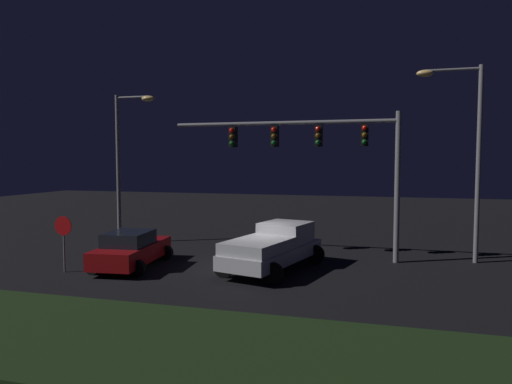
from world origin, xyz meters
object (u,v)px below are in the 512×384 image
(car_sedan, at_px, (131,249))
(stop_sign, at_px, (63,233))
(traffic_signal_gantry, at_px, (319,146))
(street_lamp_left, at_px, (125,150))
(pickup_truck, at_px, (274,245))
(street_lamp_right, at_px, (466,140))

(car_sedan, relative_size, stop_sign, 2.05)
(traffic_signal_gantry, xyz_separation_m, street_lamp_left, (-10.36, 1.04, -0.10))
(street_lamp_left, bearing_deg, stop_sign, -80.46)
(pickup_truck, xyz_separation_m, traffic_signal_gantry, (1.41, 2.63, 4.03))
(pickup_truck, bearing_deg, street_lamp_right, -50.54)
(traffic_signal_gantry, bearing_deg, car_sedan, -151.82)
(car_sedan, distance_m, traffic_signal_gantry, 9.23)
(traffic_signal_gantry, relative_size, stop_sign, 4.63)
(street_lamp_left, bearing_deg, traffic_signal_gantry, -5.73)
(street_lamp_left, distance_m, street_lamp_right, 16.51)
(traffic_signal_gantry, relative_size, street_lamp_left, 1.32)
(street_lamp_right, xyz_separation_m, stop_sign, (-15.43, -6.26, -3.73))
(street_lamp_right, bearing_deg, traffic_signal_gantry, -171.60)
(car_sedan, bearing_deg, street_lamp_right, -76.30)
(traffic_signal_gantry, height_order, street_lamp_right, street_lamp_right)
(street_lamp_left, xyz_separation_m, street_lamp_right, (16.50, -0.13, 0.36))
(car_sedan, bearing_deg, stop_sign, 119.69)
(pickup_truck, distance_m, street_lamp_right, 9.38)
(stop_sign, bearing_deg, pickup_truck, 19.08)
(pickup_truck, relative_size, street_lamp_right, 0.68)
(stop_sign, bearing_deg, street_lamp_right, 22.08)
(street_lamp_left, bearing_deg, pickup_truck, -22.27)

